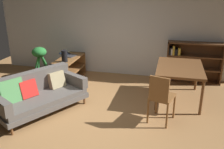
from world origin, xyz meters
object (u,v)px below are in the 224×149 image
(fabric_couch, at_px, (38,93))
(dining_chair_near, at_px, (161,96))
(potted_floor_plant, at_px, (40,59))
(dining_table, at_px, (180,70))
(desk_speaker, at_px, (64,56))
(bookshelf, at_px, (191,62))
(open_laptop, at_px, (69,55))
(media_console, at_px, (69,69))

(fabric_couch, height_order, dining_chair_near, dining_chair_near)
(potted_floor_plant, xyz_separation_m, dining_table, (3.64, -0.60, 0.17))
(desk_speaker, height_order, bookshelf, bookshelf)
(open_laptop, relative_size, dining_chair_near, 0.48)
(desk_speaker, xyz_separation_m, dining_chair_near, (2.39, -1.27, -0.23))
(dining_chair_near, bearing_deg, bookshelf, 74.65)
(open_laptop, xyz_separation_m, dining_table, (2.83, -0.69, 0.04))
(potted_floor_plant, height_order, dining_chair_near, dining_chair_near)
(potted_floor_plant, height_order, bookshelf, bookshelf)
(desk_speaker, bearing_deg, dining_table, -3.55)
(dining_chair_near, xyz_separation_m, bookshelf, (0.64, 2.32, -0.01))
(potted_floor_plant, xyz_separation_m, dining_chair_near, (3.31, -1.70, 0.02))
(media_console, relative_size, dining_table, 0.91)
(bookshelf, bearing_deg, fabric_couch, -141.22)
(potted_floor_plant, bearing_deg, fabric_couch, -62.40)
(fabric_couch, bearing_deg, potted_floor_plant, 117.60)
(media_console, distance_m, open_laptop, 0.39)
(open_laptop, relative_size, bookshelf, 0.33)
(media_console, bearing_deg, desk_speaker, -82.46)
(desk_speaker, bearing_deg, open_laptop, 102.21)
(dining_table, bearing_deg, desk_speaker, 176.45)
(media_console, distance_m, desk_speaker, 0.58)
(potted_floor_plant, distance_m, dining_table, 3.69)
(open_laptop, distance_m, bookshelf, 3.19)
(fabric_couch, distance_m, dining_chair_near, 2.38)
(open_laptop, bearing_deg, desk_speaker, -77.79)
(fabric_couch, bearing_deg, bookshelf, 38.78)
(media_console, bearing_deg, dining_table, -10.61)
(open_laptop, xyz_separation_m, dining_chair_near, (2.50, -1.79, -0.11))
(desk_speaker, xyz_separation_m, potted_floor_plant, (-0.93, 0.43, -0.25))
(fabric_couch, xyz_separation_m, potted_floor_plant, (-0.94, 1.80, 0.13))
(fabric_couch, bearing_deg, open_laptop, 93.89)
(desk_speaker, distance_m, bookshelf, 3.21)
(fabric_couch, relative_size, potted_floor_plant, 2.32)
(fabric_couch, height_order, desk_speaker, desk_speaker)
(open_laptop, height_order, desk_speaker, desk_speaker)
(media_console, xyz_separation_m, bookshelf, (3.07, 0.70, 0.22))
(fabric_couch, bearing_deg, desk_speaker, 90.65)
(media_console, relative_size, bookshelf, 0.90)
(fabric_couch, height_order, bookshelf, bookshelf)
(desk_speaker, bearing_deg, fabric_couch, -89.35)
(fabric_couch, height_order, media_console, fabric_couch)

